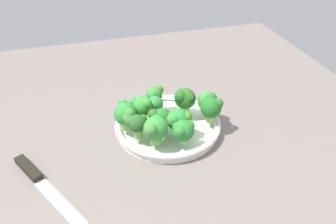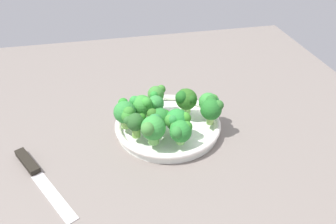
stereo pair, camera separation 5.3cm
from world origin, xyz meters
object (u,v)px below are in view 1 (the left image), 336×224
broccoli_floret_2 (178,120)px  broccoli_floret_10 (156,105)px  broccoli_floret_0 (137,124)px  broccoli_floret_4 (160,118)px  broccoli_floret_1 (184,98)px  broccoli_floret_5 (141,106)px  broccoli_floret_6 (208,100)px  broccoli_floret_7 (155,128)px  broccoli_floret_11 (126,115)px  bowl (168,126)px  broccoli_floret_9 (183,130)px  broccoli_floret_3 (154,95)px  knife (39,180)px  broccoli_floret_8 (211,107)px

broccoli_floret_2 → broccoli_floret_10: broccoli_floret_2 is taller
broccoli_floret_0 → broccoli_floret_4: (-1.57, 6.00, -0.58)cm
broccoli_floret_1 → broccoli_floret_5: 11.84cm
broccoli_floret_6 → broccoli_floret_7: size_ratio=0.89×
broccoli_floret_1 → broccoli_floret_6: size_ratio=1.09×
broccoli_floret_6 → broccoli_floret_10: broccoli_floret_6 is taller
broccoli_floret_10 → broccoli_floret_11: 9.15cm
broccoli_floret_4 → broccoli_floret_11: 8.21cm
bowl → broccoli_floret_10: broccoli_floret_10 is taller
bowl → broccoli_floret_11: bearing=-88.4°
broccoli_floret_1 → broccoli_floret_9: bearing=-20.0°
broccoli_floret_10 → broccoli_floret_4: bearing=-5.1°
broccoli_floret_1 → broccoli_floret_11: bearing=-77.5°
broccoli_floret_3 → knife: (17.03, -30.61, -6.31)cm
bowl → knife: (9.76, -32.25, -0.93)cm
broccoli_floret_5 → broccoli_floret_10: broccoli_floret_5 is taller
broccoli_floret_2 → broccoli_floret_10: bearing=-157.0°
broccoli_floret_9 → broccoli_floret_7: bearing=-105.7°
broccoli_floret_5 → broccoli_floret_2: bearing=46.7°
broccoli_floret_5 → broccoli_floret_6: (1.07, 17.47, -0.68)cm
broccoli_floret_0 → broccoli_floret_5: bearing=158.0°
bowl → broccoli_floret_1: 8.48cm
broccoli_floret_1 → broccoli_floret_3: broccoli_floret_1 is taller
broccoli_floret_4 → broccoli_floret_7: (4.76, -2.33, 0.80)cm
bowl → knife: size_ratio=1.12×
broccoli_floret_0 → broccoli_floret_8: 19.47cm
broccoli_floret_4 → broccoli_floret_2: bearing=60.6°
bowl → broccoli_floret_1: bearing=121.0°
broccoli_floret_3 → broccoli_floret_11: bearing=-50.1°
broccoli_floret_6 → broccoli_floret_8: broccoli_floret_8 is taller
broccoli_floret_3 → broccoli_floret_1: bearing=60.8°
broccoli_floret_0 → broccoli_floret_5: broccoli_floret_5 is taller
broccoli_floret_3 → broccoli_floret_7: size_ratio=0.90×
broccoli_floret_3 → broccoli_floret_7: (14.63, -3.56, 0.27)cm
broccoli_floret_7 → broccoli_floret_3: bearing=166.3°
bowl → broccoli_floret_10: 6.29cm
broccoli_floret_0 → broccoli_floret_3: size_ratio=1.00×
broccoli_floret_0 → bowl: bearing=115.2°
broccoli_floret_1 → broccoli_floret_2: broccoli_floret_1 is taller
broccoli_floret_9 → knife: bearing=-88.9°
broccoli_floret_4 → knife: size_ratio=0.24×
broccoli_floret_1 → broccoli_floret_3: size_ratio=1.08×
bowl → broccoli_floret_2: bearing=12.9°
broccoli_floret_11 → knife: 24.51cm
broccoli_floret_3 → broccoli_floret_6: 14.22cm
broccoli_floret_1 → broccoli_floret_4: (5.89, -8.34, -0.73)cm
broccoli_floret_5 → broccoli_floret_3: bearing=137.6°
broccoli_floret_3 → broccoli_floret_8: broccoli_floret_8 is taller
broccoli_floret_0 → broccoli_floret_9: (4.93, 9.84, -0.47)cm
broccoli_floret_6 → broccoli_floret_9: bearing=-45.0°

